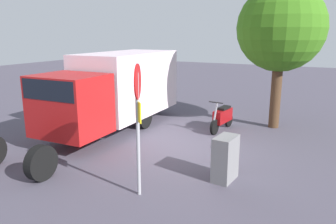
{
  "coord_description": "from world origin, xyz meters",
  "views": [
    {
      "loc": [
        9.14,
        4.06,
        3.58
      ],
      "look_at": [
        0.51,
        -0.35,
        1.25
      ],
      "focal_mm": 35.04,
      "sensor_mm": 36.0,
      "label": 1
    }
  ],
  "objects": [
    {
      "name": "bike_rack_hoop",
      "position": [
        -0.38,
        1.37,
        0.0
      ],
      "size": [
        0.85,
        0.12,
        0.85
      ],
      "primitive_type": "torus",
      "rotation": [
        1.57,
        0.0,
        0.08
      ],
      "color": "#B7B7BC",
      "rests_on": "ground"
    },
    {
      "name": "street_tree",
      "position": [
        -3.75,
        2.12,
        3.75
      ],
      "size": [
        3.2,
        3.2,
        5.38
      ],
      "color": "#47301E",
      "rests_on": "ground"
    },
    {
      "name": "box_truck_near",
      "position": [
        -0.73,
        -3.26,
        1.59
      ],
      "size": [
        8.33,
        2.37,
        2.86
      ],
      "rotation": [
        0.0,
        0.0,
        0.02
      ],
      "color": "black",
      "rests_on": "ground"
    },
    {
      "name": "ground_plane",
      "position": [
        0.0,
        0.0,
        0.0
      ],
      "size": [
        60.0,
        60.0,
        0.0
      ],
      "primitive_type": "plane",
      "color": "#4B4655"
    },
    {
      "name": "utility_cabinet",
      "position": [
        1.73,
        1.86,
        0.57
      ],
      "size": [
        0.79,
        0.51,
        1.13
      ],
      "primitive_type": "cube",
      "rotation": [
        0.0,
        0.0,
        -0.1
      ],
      "color": "slate",
      "rests_on": "ground"
    },
    {
      "name": "stop_sign",
      "position": [
        3.35,
        0.38,
        1.98
      ],
      "size": [
        0.71,
        0.33,
        2.97
      ],
      "color": "#9E9EA3",
      "rests_on": "ground"
    },
    {
      "name": "motorcycle",
      "position": [
        -2.43,
        0.46,
        0.52
      ],
      "size": [
        1.81,
        0.58,
        1.2
      ],
      "rotation": [
        0.0,
        0.0,
        -0.12
      ],
      "color": "black",
      "rests_on": "ground"
    }
  ]
}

